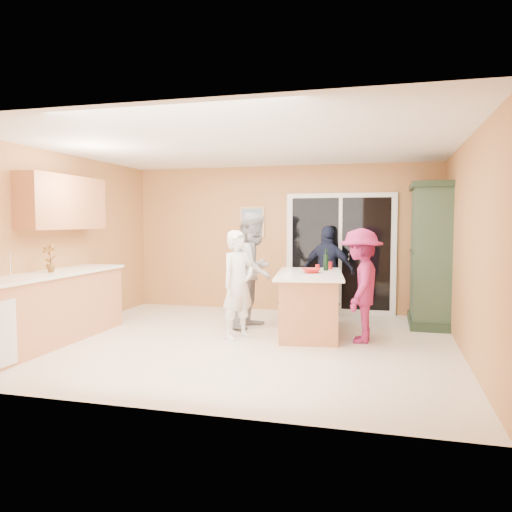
% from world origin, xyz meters
% --- Properties ---
extents(floor, '(5.50, 5.50, 0.00)m').
position_xyz_m(floor, '(0.00, 0.00, 0.00)').
color(floor, silver).
rests_on(floor, ground).
extents(ceiling, '(5.50, 5.00, 0.10)m').
position_xyz_m(ceiling, '(0.00, 0.00, 2.60)').
color(ceiling, white).
rests_on(ceiling, wall_back).
extents(wall_back, '(5.50, 0.10, 2.60)m').
position_xyz_m(wall_back, '(0.00, 2.50, 1.30)').
color(wall_back, tan).
rests_on(wall_back, ground).
extents(wall_front, '(5.50, 0.10, 2.60)m').
position_xyz_m(wall_front, '(0.00, -2.50, 1.30)').
color(wall_front, tan).
rests_on(wall_front, ground).
extents(wall_left, '(0.10, 5.00, 2.60)m').
position_xyz_m(wall_left, '(-2.75, 0.00, 1.30)').
color(wall_left, tan).
rests_on(wall_left, ground).
extents(wall_right, '(0.10, 5.00, 2.60)m').
position_xyz_m(wall_right, '(2.75, 0.00, 1.30)').
color(wall_right, tan).
rests_on(wall_right, ground).
extents(left_cabinet_run, '(0.65, 3.05, 1.24)m').
position_xyz_m(left_cabinet_run, '(-2.45, -1.05, 0.46)').
color(left_cabinet_run, '#C0754A').
rests_on(left_cabinet_run, floor).
extents(upper_cabinets, '(0.35, 1.60, 0.75)m').
position_xyz_m(upper_cabinets, '(-2.58, -0.20, 1.88)').
color(upper_cabinets, '#C0754A').
rests_on(upper_cabinets, wall_left).
extents(sliding_door, '(1.90, 0.07, 2.10)m').
position_xyz_m(sliding_door, '(1.05, 2.46, 1.05)').
color(sliding_door, silver).
rests_on(sliding_door, floor).
extents(framed_picture, '(0.46, 0.04, 0.56)m').
position_xyz_m(framed_picture, '(-0.55, 2.48, 1.60)').
color(framed_picture, tan).
rests_on(framed_picture, wall_back).
extents(kitchen_island, '(1.12, 1.78, 0.88)m').
position_xyz_m(kitchen_island, '(0.78, 0.70, 0.41)').
color(kitchen_island, '#C0754A').
rests_on(kitchen_island, floor).
extents(green_hutch, '(0.63, 1.19, 2.19)m').
position_xyz_m(green_hutch, '(2.49, 1.79, 1.07)').
color(green_hutch, '#1F3222').
rests_on(green_hutch, floor).
extents(woman_white, '(0.59, 0.65, 1.49)m').
position_xyz_m(woman_white, '(-0.13, 0.21, 0.74)').
color(woman_white, white).
rests_on(woman_white, floor).
extents(woman_grey, '(0.82, 0.96, 1.75)m').
position_xyz_m(woman_grey, '(-0.10, 0.95, 0.87)').
color(woman_grey, '#AEADB0').
rests_on(woman_grey, floor).
extents(woman_navy, '(0.96, 0.55, 1.54)m').
position_xyz_m(woman_navy, '(0.88, 2.10, 0.77)').
color(woman_navy, '#171C34').
rests_on(woman_navy, floor).
extents(woman_magenta, '(0.63, 1.02, 1.52)m').
position_xyz_m(woman_magenta, '(1.51, 0.43, 0.76)').
color(woman_magenta, '#8C1E4C').
rests_on(woman_magenta, floor).
extents(serving_bowl, '(0.34, 0.34, 0.06)m').
position_xyz_m(serving_bowl, '(0.80, 0.70, 0.91)').
color(serving_bowl, red).
rests_on(serving_bowl, kitchen_island).
extents(tulip_vase, '(0.22, 0.17, 0.38)m').
position_xyz_m(tulip_vase, '(-2.45, -0.68, 1.13)').
color(tulip_vase, '#AF1C11').
rests_on(tulip_vase, left_cabinet_run).
extents(tumbler_near, '(0.07, 0.07, 0.09)m').
position_xyz_m(tumbler_near, '(0.85, 1.01, 0.93)').
color(tumbler_near, red).
rests_on(tumbler_near, kitchen_island).
extents(tumbler_far, '(0.08, 0.08, 0.11)m').
position_xyz_m(tumbler_far, '(0.99, 1.34, 0.94)').
color(tumbler_far, red).
rests_on(tumbler_far, kitchen_island).
extents(wine_bottle, '(0.08, 0.08, 0.33)m').
position_xyz_m(wine_bottle, '(0.96, 1.12, 1.01)').
color(wine_bottle, black).
rests_on(wine_bottle, kitchen_island).
extents(white_plate, '(0.24, 0.24, 0.02)m').
position_xyz_m(white_plate, '(0.84, 0.82, 0.89)').
color(white_plate, white).
rests_on(white_plate, kitchen_island).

